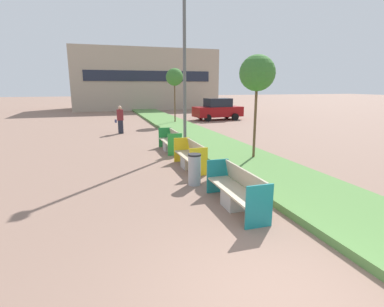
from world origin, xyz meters
TOP-DOWN VIEW (x-y plane):
  - ground_plane at (0.00, 0.00)m, footprint 180.00×180.00m
  - planter_grass_strip at (3.20, 12.00)m, footprint 2.80×120.00m
  - building_backdrop at (4.00, 37.34)m, footprint 17.70×8.10m
  - bench_teal_frame at (0.94, 3.23)m, footprint 0.65×2.30m
  - bench_yellow_frame at (0.94, 7.01)m, footprint 0.65×2.08m
  - bench_green_frame at (0.94, 10.10)m, footprint 0.65×1.98m
  - litter_bin at (0.49, 5.18)m, footprint 0.39×0.39m
  - street_lamp_post at (1.55, 9.83)m, footprint 0.24×0.44m
  - sapling_tree_near at (3.59, 7.21)m, footprint 1.33×1.33m
  - sapling_tree_far at (3.59, 19.67)m, footprint 1.31×1.31m
  - pedestrian_walking at (-0.84, 16.02)m, footprint 0.53×0.24m
  - parked_car_distant at (7.88, 21.38)m, footprint 4.34×2.11m

SIDE VIEW (x-z plane):
  - ground_plane at x=0.00m, z-range 0.00..0.00m
  - planter_grass_strip at x=3.20m, z-range 0.00..0.18m
  - bench_green_frame at x=0.94m, z-range -0.11..0.83m
  - bench_yellow_frame at x=0.94m, z-range -0.10..0.84m
  - bench_teal_frame at x=0.94m, z-range -0.10..0.84m
  - litter_bin at x=0.49m, z-range 0.00..0.94m
  - pedestrian_walking at x=-0.84m, z-range 0.01..1.73m
  - parked_car_distant at x=7.88m, z-range -0.02..1.84m
  - sapling_tree_near at x=3.59m, z-range 1.33..5.36m
  - sapling_tree_far at x=3.59m, z-range 1.43..5.64m
  - building_backdrop at x=4.00m, z-range 0.00..7.36m
  - street_lamp_post at x=1.55m, z-range 0.38..8.02m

